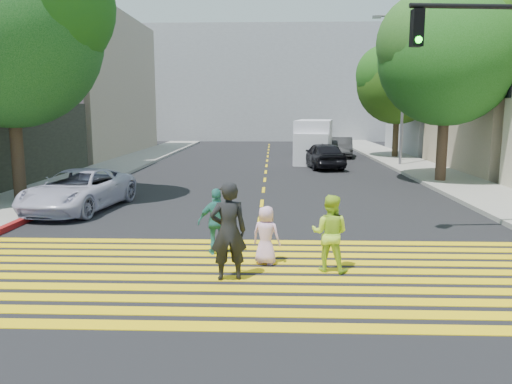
# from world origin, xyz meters

# --- Properties ---
(ground) EXTENTS (120.00, 120.00, 0.00)m
(ground) POSITION_xyz_m (0.00, 0.00, 0.00)
(ground) COLOR black
(sidewalk_left) EXTENTS (3.00, 40.00, 0.15)m
(sidewalk_left) POSITION_xyz_m (-8.50, 22.00, 0.07)
(sidewalk_left) COLOR gray
(sidewalk_left) RESTS_ON ground
(sidewalk_right) EXTENTS (3.00, 60.00, 0.15)m
(sidewalk_right) POSITION_xyz_m (8.50, 15.00, 0.07)
(sidewalk_right) COLOR gray
(sidewalk_right) RESTS_ON ground
(curb_red) EXTENTS (0.20, 8.00, 0.16)m
(curb_red) POSITION_xyz_m (-6.90, 6.00, 0.08)
(curb_red) COLOR maroon
(curb_red) RESTS_ON ground
(crosswalk) EXTENTS (13.40, 5.30, 0.01)m
(crosswalk) POSITION_xyz_m (0.00, 1.28, 0.01)
(crosswalk) COLOR yellow
(crosswalk) RESTS_ON ground
(lane_line) EXTENTS (0.12, 34.40, 0.01)m
(lane_line) POSITION_xyz_m (0.00, 22.50, 0.01)
(lane_line) COLOR yellow
(lane_line) RESTS_ON ground
(building_left_tan) EXTENTS (12.00, 16.00, 10.00)m
(building_left_tan) POSITION_xyz_m (-16.00, 28.00, 5.00)
(building_left_tan) COLOR tan
(building_left_tan) RESTS_ON ground
(building_right_grey) EXTENTS (10.00, 10.00, 10.00)m
(building_right_grey) POSITION_xyz_m (15.00, 30.00, 5.00)
(building_right_grey) COLOR gray
(building_right_grey) RESTS_ON ground
(backdrop_block) EXTENTS (30.00, 8.00, 12.00)m
(backdrop_block) POSITION_xyz_m (0.00, 48.00, 6.00)
(backdrop_block) COLOR gray
(backdrop_block) RESTS_ON ground
(tree_left) EXTENTS (7.99, 7.66, 9.07)m
(tree_left) POSITION_xyz_m (-8.49, 8.82, 6.12)
(tree_left) COLOR #3A2419
(tree_left) RESTS_ON ground
(tree_right_near) EXTENTS (6.55, 5.97, 8.64)m
(tree_right_near) POSITION_xyz_m (7.99, 14.19, 5.84)
(tree_right_near) COLOR #2F220F
(tree_right_near) RESTS_ON ground
(tree_right_far) EXTENTS (6.26, 5.89, 7.88)m
(tree_right_far) POSITION_xyz_m (8.70, 25.71, 5.32)
(tree_right_far) COLOR #35271C
(tree_right_far) RESTS_ON ground
(pedestrian_man) EXTENTS (0.79, 0.60, 1.94)m
(pedestrian_man) POSITION_xyz_m (-0.46, 0.96, 0.97)
(pedestrian_man) COLOR black
(pedestrian_man) RESTS_ON ground
(pedestrian_woman) EXTENTS (0.92, 0.80, 1.59)m
(pedestrian_woman) POSITION_xyz_m (1.55, 1.56, 0.79)
(pedestrian_woman) COLOR #B8E434
(pedestrian_woman) RESTS_ON ground
(pedestrian_child) EXTENTS (0.72, 0.60, 1.26)m
(pedestrian_child) POSITION_xyz_m (0.25, 1.99, 0.63)
(pedestrian_child) COLOR #E6B0D4
(pedestrian_child) RESTS_ON ground
(pedestrian_extra) EXTENTS (0.96, 0.61, 1.53)m
(pedestrian_extra) POSITION_xyz_m (-0.87, 2.70, 0.76)
(pedestrian_extra) COLOR teal
(pedestrian_extra) RESTS_ON ground
(white_sedan) EXTENTS (2.86, 5.07, 1.34)m
(white_sedan) POSITION_xyz_m (-6.01, 7.63, 0.67)
(white_sedan) COLOR silver
(white_sedan) RESTS_ON ground
(dark_car_near) EXTENTS (2.45, 4.61, 1.49)m
(dark_car_near) POSITION_xyz_m (3.20, 19.86, 0.75)
(dark_car_near) COLOR black
(dark_car_near) RESTS_ON ground
(silver_car) EXTENTS (2.53, 5.06, 1.41)m
(silver_car) POSITION_xyz_m (3.21, 30.42, 0.71)
(silver_car) COLOR #9F9F9F
(silver_car) RESTS_ON ground
(dark_car_parked) EXTENTS (1.97, 4.31, 1.37)m
(dark_car_parked) POSITION_xyz_m (5.19, 26.78, 0.69)
(dark_car_parked) COLOR black
(dark_car_parked) RESTS_ON ground
(white_van) EXTENTS (2.85, 5.82, 2.63)m
(white_van) POSITION_xyz_m (2.92, 23.11, 1.25)
(white_van) COLOR silver
(white_van) RESTS_ON ground
(street_lamp) EXTENTS (1.95, 0.37, 8.62)m
(street_lamp) POSITION_xyz_m (7.56, 20.71, 4.95)
(street_lamp) COLOR gray
(street_lamp) RESTS_ON ground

